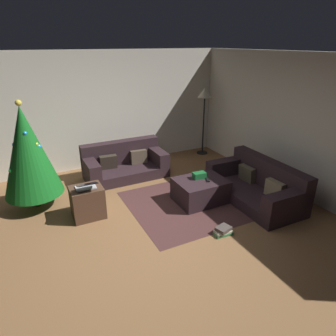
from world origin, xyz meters
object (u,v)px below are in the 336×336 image
Objects in this scene: couch_left at (124,164)px; gift_box at (199,175)px; tv_remote at (208,180)px; corner_lamp at (205,98)px; side_table at (88,202)px; laptop at (86,186)px; christmas_tree at (28,152)px; ottoman at (200,190)px; couch_right at (258,185)px; book_stack at (223,231)px.

gift_box is (0.90, -1.64, 0.20)m from couch_left.
gift_box is 0.18m from tv_remote.
side_table is at bearing -152.56° from corner_lamp.
laptop reaches higher than gift_box.
tv_remote is at bearing -23.83° from christmas_tree.
side_table is (-1.98, 0.40, 0.06)m from ottoman.
tv_remote is at bearing 70.64° from couch_right.
christmas_tree reaches higher than ottoman.
couch_left is at bearing -168.99° from corner_lamp.
christmas_tree reaches higher than side_table.
side_table is 0.33m from laptop.
corner_lamp is (3.43, 1.84, 0.87)m from laptop.
tv_remote is 0.08× the size of christmas_tree.
couch_left is 1.94m from ottoman.
side_table is at bearing 75.94° from couch_right.
couch_right is at bearing -22.02° from ottoman.
christmas_tree reaches higher than tv_remote.
couch_left is 2.65m from corner_lamp.
tv_remote is 0.54× the size of book_stack.
tv_remote is at bearing -12.65° from side_table.
laptop is at bearing -169.07° from tv_remote.
gift_box is 1.44× the size of tv_remote.
tv_remote is at bearing -11.17° from laptop.
laptop is at bearing -48.33° from christmas_tree.
tv_remote is at bearing -61.55° from gift_box.
gift_box is at bearing 79.12° from ottoman.
christmas_tree is (-2.73, 1.18, 0.83)m from ottoman.
side_table is at bearing -170.55° from tv_remote.
corner_lamp is (0.44, 2.59, 1.19)m from couch_right.
couch_left is at bearing 16.47° from christmas_tree.
side_table is at bearing 171.17° from gift_box.
couch_right is at bearing 27.32° from book_stack.
couch_left is at bearing 42.51° from couch_right.
laptop reaches higher than tv_remote.
book_stack is at bearing -39.97° from side_table.
ottoman is at bearing 68.97° from couch_right.
couch_right reaches higher than laptop.
couch_left is at bearing 50.31° from side_table.
gift_box is 0.43× the size of side_table.
gift_box is 0.12× the size of christmas_tree.
christmas_tree is 3.53× the size of side_table.
side_table is at bearing 89.60° from laptop.
christmas_tree reaches higher than laptop.
gift_box is at bearing -7.25° from laptop.
christmas_tree reaches higher than gift_box.
tv_remote is at bearing 118.27° from couch_left.
couch_left is 0.93× the size of couch_right.
gift_box is 3.01m from christmas_tree.
ottoman is at bearing -23.36° from christmas_tree.
laptop is (0.75, -0.84, -0.44)m from christmas_tree.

